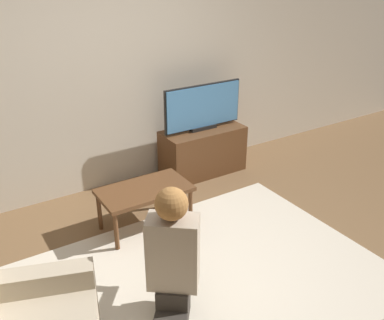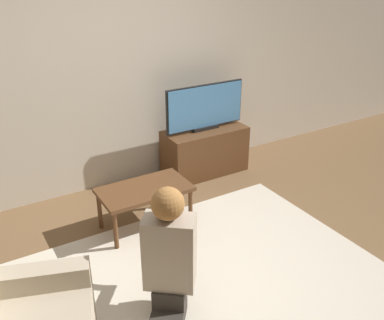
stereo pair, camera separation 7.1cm
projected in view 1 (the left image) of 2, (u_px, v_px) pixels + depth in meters
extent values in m
plane|color=brown|center=(200.00, 283.00, 3.33)|extent=(10.00, 10.00, 0.00)
cube|color=beige|center=(95.00, 69.00, 4.26)|extent=(10.00, 0.06, 2.60)
cube|color=beige|center=(200.00, 282.00, 3.33)|extent=(2.89, 2.01, 0.02)
cube|color=brown|center=(203.00, 151.00, 4.97)|extent=(0.96, 0.43, 0.54)
cube|color=black|center=(203.00, 128.00, 4.84)|extent=(0.33, 0.08, 0.04)
cube|color=black|center=(203.00, 106.00, 4.74)|extent=(0.97, 0.03, 0.49)
cube|color=#4C8CC6|center=(203.00, 106.00, 4.74)|extent=(0.94, 0.04, 0.46)
cube|color=brown|center=(144.00, 190.00, 3.87)|extent=(0.82, 0.47, 0.04)
cylinder|color=brown|center=(116.00, 232.00, 3.62)|extent=(0.04, 0.04, 0.37)
cylinder|color=brown|center=(190.00, 208.00, 3.98)|extent=(0.04, 0.04, 0.37)
cylinder|color=brown|center=(99.00, 211.00, 3.92)|extent=(0.04, 0.04, 0.37)
cylinder|color=brown|center=(170.00, 190.00, 4.28)|extent=(0.04, 0.04, 0.37)
cube|color=#B7A88E|center=(31.00, 312.00, 2.65)|extent=(0.81, 0.40, 0.60)
cube|color=#332D28|center=(174.00, 291.00, 2.96)|extent=(0.32, 0.32, 0.14)
cube|color=tan|center=(173.00, 252.00, 2.82)|extent=(0.39, 0.37, 0.53)
sphere|color=tan|center=(172.00, 204.00, 2.67)|extent=(0.21, 0.21, 0.21)
sphere|color=#9E6B38|center=(171.00, 204.00, 2.64)|extent=(0.21, 0.21, 0.21)
cube|color=black|center=(181.00, 219.00, 3.14)|extent=(0.13, 0.11, 0.04)
cylinder|color=tan|center=(193.00, 229.00, 3.02)|extent=(0.24, 0.28, 0.07)
cylinder|color=tan|center=(164.00, 227.00, 3.05)|extent=(0.24, 0.28, 0.07)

